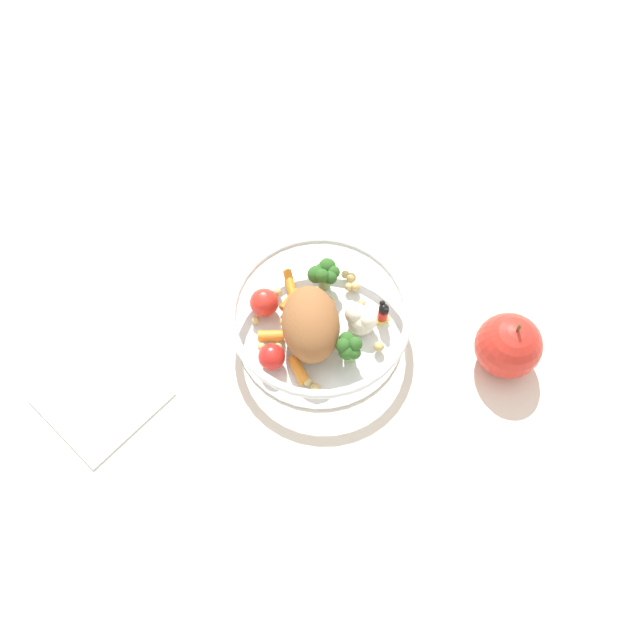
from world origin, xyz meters
name	(u,v)px	position (x,y,z in m)	size (l,w,h in m)	color
ground_plane	(313,323)	(0.00, 0.00, 0.00)	(2.40, 2.40, 0.00)	silver
food_container	(318,320)	(0.01, 0.01, 0.03)	(0.21, 0.21, 0.07)	white
loose_apple	(508,346)	(-0.06, 0.21, 0.04)	(0.07, 0.07, 0.09)	red
folded_napkin	(102,397)	(0.19, -0.17, 0.00)	(0.12, 0.12, 0.01)	white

